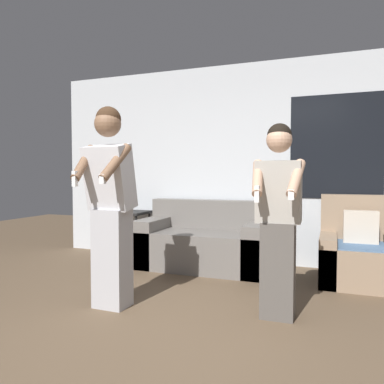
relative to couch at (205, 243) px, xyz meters
name	(u,v)px	position (x,y,z in m)	size (l,w,h in m)	color
ground_plane	(151,365)	(0.48, -2.51, -0.31)	(14.00, 14.00, 0.00)	brown
wall_back	(251,163)	(0.50, 0.48, 1.05)	(5.83, 0.07, 2.70)	silver
couch	(205,243)	(0.00, 0.00, 0.00)	(1.71, 0.87, 0.85)	slate
armchair	(360,254)	(1.84, -0.03, 0.00)	(0.86, 0.90, 0.96)	#937A60
side_table	(127,218)	(-1.27, 0.17, 0.27)	(0.60, 0.49, 0.82)	black
person_left	(110,204)	(-0.33, -1.71, 0.63)	(0.46, 0.50, 1.80)	#B2B2B7
person_right	(278,218)	(1.11, -1.42, 0.53)	(0.43, 0.46, 1.62)	#56514C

